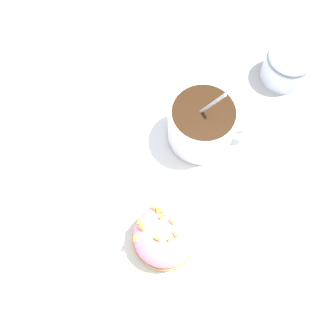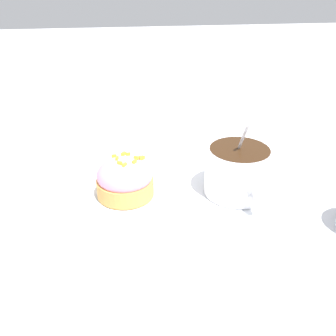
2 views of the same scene
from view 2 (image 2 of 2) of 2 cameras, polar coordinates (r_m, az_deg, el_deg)
ground_plane at (r=0.57m, az=1.76°, el=-3.53°), size 3.00×3.00×0.00m
paper_napkin at (r=0.57m, az=1.76°, el=-3.40°), size 0.37×0.34×0.00m
coffee_cup at (r=0.55m, az=10.18°, el=-0.16°), size 0.09×0.12×0.11m
frosted_pastry at (r=0.55m, az=-6.28°, el=-1.50°), size 0.08×0.08×0.06m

